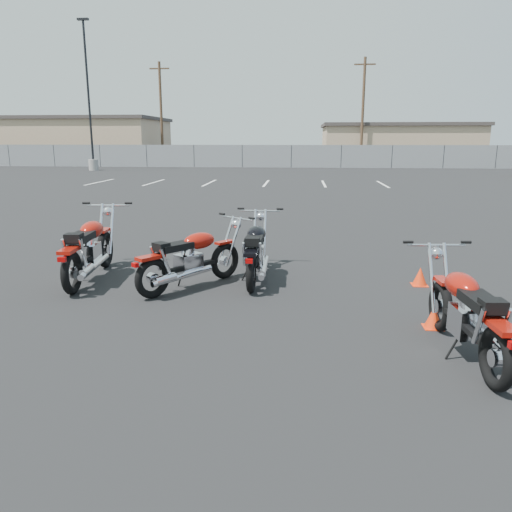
# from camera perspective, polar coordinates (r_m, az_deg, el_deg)

# --- Properties ---
(ground) EXTENTS (120.00, 120.00, 0.00)m
(ground) POSITION_cam_1_polar(r_m,az_deg,el_deg) (6.66, -2.19, -6.60)
(ground) COLOR black
(ground) RESTS_ON ground
(motorcycle_front_red) EXTENTS (0.90, 2.34, 1.14)m
(motorcycle_front_red) POSITION_cam_1_polar(r_m,az_deg,el_deg) (8.55, -18.48, 0.81)
(motorcycle_front_red) COLOR black
(motorcycle_front_red) RESTS_ON ground
(motorcycle_second_black) EXTENTS (0.83, 2.15, 1.05)m
(motorcycle_second_black) POSITION_cam_1_polar(r_m,az_deg,el_deg) (8.12, -0.00, 0.57)
(motorcycle_second_black) COLOR black
(motorcycle_second_black) RESTS_ON ground
(motorcycle_third_red) EXTENTS (1.62, 1.90, 1.03)m
(motorcycle_third_red) POSITION_cam_1_polar(r_m,az_deg,el_deg) (7.73, -7.46, -0.26)
(motorcycle_third_red) COLOR black
(motorcycle_third_red) RESTS_ON ground
(motorcycle_rear_red) EXTENTS (0.83, 2.14, 1.05)m
(motorcycle_rear_red) POSITION_cam_1_polar(r_m,az_deg,el_deg) (5.70, 23.01, -6.06)
(motorcycle_rear_red) COLOR black
(motorcycle_rear_red) RESTS_ON ground
(training_cone_near) EXTENTS (0.24, 0.24, 0.29)m
(training_cone_near) POSITION_cam_1_polar(r_m,az_deg,el_deg) (8.29, 18.24, -2.23)
(training_cone_near) COLOR #FF340D
(training_cone_near) RESTS_ON ground
(training_cone_extra) EXTENTS (0.23, 0.23, 0.28)m
(training_cone_extra) POSITION_cam_1_polar(r_m,az_deg,el_deg) (6.51, 19.65, -6.58)
(training_cone_extra) COLOR #FF340D
(training_cone_extra) RESTS_ON ground
(light_pole_west) EXTENTS (0.80, 0.70, 10.45)m
(light_pole_west) POSITION_cam_1_polar(r_m,az_deg,el_deg) (39.37, -18.32, 13.26)
(light_pole_west) COLOR gray
(light_pole_west) RESTS_ON ground
(chainlink_fence) EXTENTS (80.06, 0.06, 1.80)m
(chainlink_fence) POSITION_cam_1_polar(r_m,az_deg,el_deg) (41.24, 4.06, 11.30)
(chainlink_fence) COLOR slate
(chainlink_fence) RESTS_ON ground
(tan_building_west) EXTENTS (18.40, 10.40, 4.30)m
(tan_building_west) POSITION_cam_1_polar(r_m,az_deg,el_deg) (53.34, -20.71, 12.28)
(tan_building_west) COLOR tan
(tan_building_west) RESTS_ON ground
(tan_building_east) EXTENTS (14.40, 9.40, 3.70)m
(tan_building_east) POSITION_cam_1_polar(r_m,az_deg,el_deg) (51.05, 15.85, 12.28)
(tan_building_east) COLOR tan
(tan_building_east) RESTS_ON ground
(utility_pole_b) EXTENTS (1.80, 0.24, 9.00)m
(utility_pole_b) POSITION_cam_1_polar(r_m,az_deg,el_deg) (48.02, -10.79, 15.89)
(utility_pole_b) COLOR #432E1F
(utility_pole_b) RESTS_ON ground
(utility_pole_c) EXTENTS (1.80, 0.24, 9.00)m
(utility_pole_c) POSITION_cam_1_polar(r_m,az_deg,el_deg) (45.58, 12.11, 15.99)
(utility_pole_c) COLOR #432E1F
(utility_pole_c) RESTS_ON ground
(parking_line_stripes) EXTENTS (15.12, 4.00, 0.01)m
(parking_line_stripes) POSITION_cam_1_polar(r_m,az_deg,el_deg) (26.52, -2.10, 8.33)
(parking_line_stripes) COLOR silver
(parking_line_stripes) RESTS_ON ground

